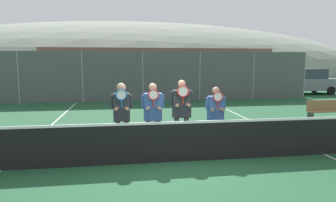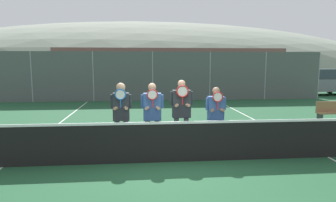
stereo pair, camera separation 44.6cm
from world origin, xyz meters
TOP-DOWN VIEW (x-y plane):
  - ground_plane at (0.00, 0.00)m, footprint 120.00×120.00m
  - hill_distant at (0.00, 58.68)m, footprint 104.55×58.08m
  - clubhouse_building at (1.67, 18.21)m, footprint 17.46×5.50m
  - fence_back at (-0.00, 11.19)m, footprint 21.03×0.06m
  - tennis_net at (0.00, 0.00)m, footprint 10.36×0.09m
  - court_line_left_sideline at (-3.85, 3.00)m, footprint 0.05×16.00m
  - court_line_right_sideline at (3.85, 3.00)m, footprint 0.05×16.00m
  - player_leftmost at (-1.24, 0.75)m, footprint 0.54×0.34m
  - player_center_left at (-0.46, 0.72)m, footprint 0.58×0.34m
  - player_center_right at (0.31, 0.85)m, footprint 0.60×0.34m
  - player_rightmost at (1.18, 0.72)m, footprint 0.53×0.34m
  - car_far_left at (-6.73, 13.46)m, footprint 4.68×1.98m
  - car_left_of_center at (-1.79, 13.00)m, footprint 4.37×2.00m
  - car_center at (2.81, 13.04)m, footprint 4.04×2.03m
  - car_right_of_center at (7.35, 13.27)m, footprint 4.23×1.92m
  - car_far_right at (11.99, 13.32)m, footprint 4.24×2.08m
  - bench_courtside at (6.71, 3.79)m, footprint 1.67×0.36m

SIDE VIEW (x-z plane):
  - ground_plane at x=0.00m, z-range 0.00..0.00m
  - hill_distant at x=0.00m, z-range -10.16..10.16m
  - court_line_left_sideline at x=-3.85m, z-range 0.00..0.01m
  - court_line_right_sideline at x=3.85m, z-range 0.00..0.01m
  - bench_courtside at x=6.71m, z-range 0.04..0.89m
  - tennis_net at x=0.00m, z-range -0.03..1.03m
  - car_left_of_center at x=-1.79m, z-range 0.03..1.70m
  - car_center at x=2.81m, z-range 0.02..1.71m
  - car_far_left at x=-6.73m, z-range 0.03..1.72m
  - car_far_right at x=11.99m, z-range 0.01..1.84m
  - car_right_of_center at x=7.35m, z-range 0.01..1.85m
  - player_rightmost at x=1.18m, z-range 0.13..1.83m
  - player_center_left at x=-0.46m, z-range 0.16..1.97m
  - player_leftmost at x=-1.24m, z-range 0.17..1.99m
  - player_center_right at x=0.31m, z-range 0.17..2.04m
  - fence_back at x=0.00m, z-range 0.00..2.94m
  - clubhouse_building at x=1.67m, z-range 0.02..3.37m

